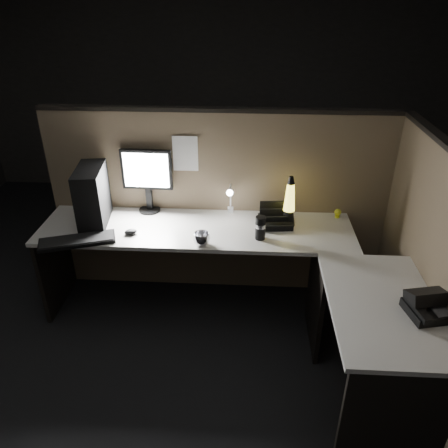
# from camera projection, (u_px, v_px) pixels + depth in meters

# --- Properties ---
(floor) EXTENTS (6.00, 6.00, 0.00)m
(floor) POSITION_uv_depth(u_px,v_px,m) (211.00, 362.00, 3.02)
(floor) COLOR black
(floor) RESTS_ON ground
(room_shell) EXTENTS (6.00, 6.00, 6.00)m
(room_shell) POSITION_uv_depth(u_px,v_px,m) (206.00, 134.00, 2.25)
(room_shell) COLOR silver
(room_shell) RESTS_ON ground
(partition_back) EXTENTS (2.66, 0.06, 1.50)m
(partition_back) POSITION_uv_depth(u_px,v_px,m) (220.00, 206.00, 3.48)
(partition_back) COLOR brown
(partition_back) RESTS_ON ground
(partition_right) EXTENTS (0.06, 1.66, 1.50)m
(partition_right) POSITION_uv_depth(u_px,v_px,m) (426.00, 271.00, 2.68)
(partition_right) COLOR brown
(partition_right) RESTS_ON ground
(desk) EXTENTS (2.60, 1.60, 0.73)m
(desk) POSITION_uv_depth(u_px,v_px,m) (239.00, 273.00, 2.96)
(desk) COLOR beige
(desk) RESTS_ON ground
(pc_tower) EXTENTS (0.24, 0.43, 0.43)m
(pc_tower) POSITION_uv_depth(u_px,v_px,m) (92.00, 196.00, 3.18)
(pc_tower) COLOR black
(pc_tower) RESTS_ON desk
(monitor) EXTENTS (0.39, 0.17, 0.50)m
(monitor) POSITION_uv_depth(u_px,v_px,m) (147.00, 175.00, 3.32)
(monitor) COLOR black
(monitor) RESTS_ON desk
(keyboard) EXTENTS (0.54, 0.33, 0.02)m
(keyboard) POSITION_uv_depth(u_px,v_px,m) (77.00, 241.00, 3.01)
(keyboard) COLOR black
(keyboard) RESTS_ON desk
(mouse) EXTENTS (0.11, 0.09, 0.03)m
(mouse) POSITION_uv_depth(u_px,v_px,m) (131.00, 232.00, 3.12)
(mouse) COLOR black
(mouse) RESTS_ON desk
(clip_lamp) EXTENTS (0.05, 0.19, 0.25)m
(clip_lamp) POSITION_uv_depth(u_px,v_px,m) (230.00, 199.00, 3.31)
(clip_lamp) COLOR silver
(clip_lamp) RESTS_ON desk
(organizer) EXTENTS (0.26, 0.23, 0.18)m
(organizer) POSITION_uv_depth(u_px,v_px,m) (275.00, 219.00, 3.23)
(organizer) COLOR black
(organizer) RESTS_ON desk
(lava_lamp) EXTENTS (0.10, 0.10, 0.39)m
(lava_lamp) POSITION_uv_depth(u_px,v_px,m) (289.00, 205.00, 3.17)
(lava_lamp) COLOR black
(lava_lamp) RESTS_ON desk
(travel_mug) EXTENTS (0.08, 0.08, 0.17)m
(travel_mug) POSITION_uv_depth(u_px,v_px,m) (260.00, 228.00, 3.03)
(travel_mug) COLOR black
(travel_mug) RESTS_ON desk
(steel_mug) EXTENTS (0.15, 0.15, 0.09)m
(steel_mug) POSITION_uv_depth(u_px,v_px,m) (202.00, 239.00, 2.97)
(steel_mug) COLOR silver
(steel_mug) RESTS_ON desk
(figurine) EXTENTS (0.05, 0.05, 0.05)m
(figurine) POSITION_uv_depth(u_px,v_px,m) (338.00, 212.00, 3.33)
(figurine) COLOR yellow
(figurine) RESTS_ON desk
(pinned_paper) EXTENTS (0.19, 0.00, 0.27)m
(pinned_paper) POSITION_uv_depth(u_px,v_px,m) (185.00, 154.00, 3.25)
(pinned_paper) COLOR white
(pinned_paper) RESTS_ON partition_back
(desk_phone) EXTENTS (0.27, 0.27, 0.14)m
(desk_phone) POSITION_uv_depth(u_px,v_px,m) (429.00, 305.00, 2.35)
(desk_phone) COLOR black
(desk_phone) RESTS_ON desk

